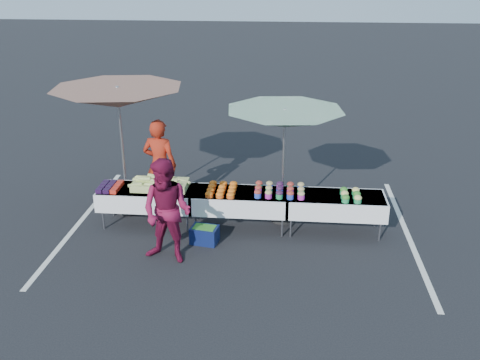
# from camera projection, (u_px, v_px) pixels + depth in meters

# --- Properties ---
(ground) EXTENTS (80.00, 80.00, 0.00)m
(ground) POSITION_uv_depth(u_px,v_px,m) (240.00, 227.00, 10.42)
(ground) COLOR black
(stripe_left) EXTENTS (0.10, 5.00, 0.00)m
(stripe_left) POSITION_uv_depth(u_px,v_px,m) (81.00, 221.00, 10.69)
(stripe_left) COLOR silver
(stripe_left) RESTS_ON ground
(stripe_right) EXTENTS (0.10, 5.00, 0.00)m
(stripe_right) POSITION_uv_depth(u_px,v_px,m) (408.00, 234.00, 10.14)
(stripe_right) COLOR silver
(stripe_right) RESTS_ON ground
(table_left) EXTENTS (1.86, 0.81, 0.75)m
(table_left) POSITION_uv_depth(u_px,v_px,m) (148.00, 197.00, 10.35)
(table_left) COLOR white
(table_left) RESTS_ON ground
(table_center) EXTENTS (1.86, 0.81, 0.75)m
(table_center) POSITION_uv_depth(u_px,v_px,m) (240.00, 200.00, 10.20)
(table_center) COLOR white
(table_center) RESTS_ON ground
(table_right) EXTENTS (1.86, 0.81, 0.75)m
(table_right) POSITION_uv_depth(u_px,v_px,m) (335.00, 204.00, 10.04)
(table_right) COLOR white
(table_right) RESTS_ON ground
(berry_punnets) EXTENTS (0.40, 0.54, 0.08)m
(berry_punnets) POSITION_uv_depth(u_px,v_px,m) (110.00, 187.00, 10.28)
(berry_punnets) COLOR black
(berry_punnets) RESTS_ON table_left
(corn_pile) EXTENTS (1.16, 0.57, 0.26)m
(corn_pile) POSITION_uv_depth(u_px,v_px,m) (159.00, 184.00, 10.28)
(corn_pile) COLOR #AAC967
(corn_pile) RESTS_ON table_left
(plastic_bags) EXTENTS (0.30, 0.25, 0.05)m
(plastic_bags) POSITION_uv_depth(u_px,v_px,m) (159.00, 194.00, 9.98)
(plastic_bags) COLOR white
(plastic_bags) RESTS_ON table_left
(carrot_bowls) EXTENTS (0.55, 0.69, 0.11)m
(carrot_bowls) POSITION_uv_depth(u_px,v_px,m) (222.00, 189.00, 10.14)
(carrot_bowls) COLOR #DB5418
(carrot_bowls) RESTS_ON table_center
(potato_cups) EXTENTS (0.94, 0.58, 0.16)m
(potato_cups) POSITION_uv_depth(u_px,v_px,m) (280.00, 190.00, 10.04)
(potato_cups) COLOR #2843BD
(potato_cups) RESTS_ON table_right
(bean_baskets) EXTENTS (0.36, 0.50, 0.15)m
(bean_baskets) POSITION_uv_depth(u_px,v_px,m) (351.00, 195.00, 9.84)
(bean_baskets) COLOR #22884C
(bean_baskets) RESTS_ON table_right
(vendor) EXTENTS (0.77, 0.57, 1.93)m
(vendor) POSITION_uv_depth(u_px,v_px,m) (160.00, 165.00, 10.88)
(vendor) COLOR #A12412
(vendor) RESTS_ON ground
(customer) EXTENTS (1.04, 0.89, 1.84)m
(customer) POSITION_uv_depth(u_px,v_px,m) (167.00, 212.00, 8.95)
(customer) COLOR maroon
(customer) RESTS_ON ground
(umbrella_left) EXTENTS (3.12, 3.12, 2.62)m
(umbrella_left) POSITION_uv_depth(u_px,v_px,m) (118.00, 98.00, 10.24)
(umbrella_left) COLOR black
(umbrella_left) RESTS_ON ground
(umbrella_right) EXTENTS (2.80, 2.80, 2.30)m
(umbrella_right) POSITION_uv_depth(u_px,v_px,m) (285.00, 119.00, 9.93)
(umbrella_right) COLOR black
(umbrella_right) RESTS_ON ground
(storage_bin) EXTENTS (0.54, 0.43, 0.32)m
(storage_bin) POSITION_uv_depth(u_px,v_px,m) (205.00, 234.00, 9.81)
(storage_bin) COLOR #0E1946
(storage_bin) RESTS_ON ground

